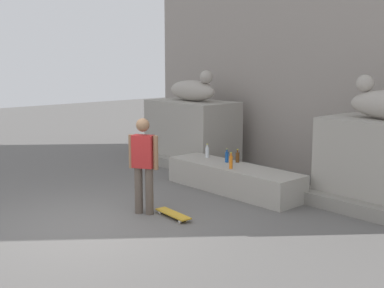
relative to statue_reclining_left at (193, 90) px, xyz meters
name	(u,v)px	position (x,y,z in m)	size (l,w,h in m)	color
ground_plane	(94,226)	(2.59, -4.45, -1.88)	(40.00, 40.00, 0.00)	#605E5B
facade_wall	(315,29)	(2.59, 1.41, 1.43)	(10.20, 0.60, 6.63)	#9D938A
pedestal_left	(192,132)	(-0.04, 0.00, -1.08)	(2.29, 1.34, 1.60)	#A39E93
statue_reclining_left	(193,90)	(0.00, 0.00, 0.00)	(1.62, 0.63, 0.78)	#ADA59A
ledge_block	(233,178)	(2.59, -1.22, -1.62)	(3.08, 0.85, 0.53)	#A39E93
skater	(144,162)	(2.59, -3.45, -0.96)	(0.48, 0.36, 1.67)	brown
skateboard	(173,214)	(3.10, -3.22, -1.82)	(0.81, 0.27, 0.08)	gold
bottle_clear	(207,152)	(1.63, -1.04, -1.23)	(0.08, 0.08, 0.30)	silver
bottle_orange	(231,162)	(2.75, -1.45, -1.22)	(0.07, 0.07, 0.32)	orange
bottle_brown	(237,157)	(2.43, -0.93, -1.24)	(0.08, 0.08, 0.28)	#593314
bottle_blue	(227,157)	(2.28, -1.09, -1.24)	(0.07, 0.07, 0.29)	#194C99
stair_step	(250,181)	(2.59, -0.69, -1.76)	(7.54, 0.50, 0.24)	gray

